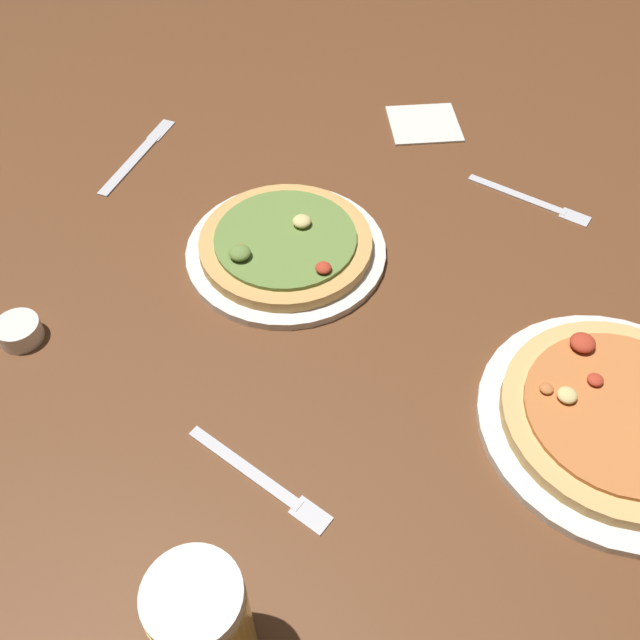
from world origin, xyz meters
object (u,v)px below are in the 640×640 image
Objects in this scene: pizza_plate_near at (618,418)px; fork_left at (531,200)px; pizza_plate_far at (286,246)px; knife_right at (138,155)px; napkin_folded at (424,123)px; beer_mug_dark at (204,632)px; ramekin_butter at (19,331)px; fork_spare at (261,479)px.

pizza_plate_near reaches higher than fork_left.
pizza_plate_far is 0.35m from knife_right.
knife_right is at bearing 175.22° from napkin_folded.
beer_mug_dark is 1.01× the size of fork_left.
beer_mug_dark is 0.88× the size of knife_right.
pizza_plate_far is at bearing 9.30° from ramekin_butter.
pizza_plate_near is 0.41m from fork_left.
napkin_folded is at bearing -4.78° from knife_right.
beer_mug_dark is 0.92m from napkin_folded.
pizza_plate_near is 0.75m from ramekin_butter.
pizza_plate_near is at bearing -89.97° from napkin_folded.
napkin_folded is 0.25m from fork_left.
pizza_plate_near is 0.84m from knife_right.
fork_left and knife_right have the same top height.
pizza_plate_near is 0.42m from fork_spare.
beer_mug_dark is 0.81m from knife_right.
ramekin_butter is at bearing 154.56° from pizza_plate_near.
beer_mug_dark is 0.80m from fork_left.
knife_right is (0.19, 0.35, -0.01)m from ramekin_butter.
ramekin_butter is 0.48× the size of napkin_folded.
beer_mug_dark is 0.21m from fork_spare.
fork_spare is (0.08, 0.17, -0.08)m from beer_mug_dark.
napkin_folded reaches higher than knife_right.
ramekin_butter is (-0.68, 0.32, -0.00)m from pizza_plate_near.
fork_left is at bearing 41.89° from beer_mug_dark.
ramekin_butter is 0.40m from knife_right.
beer_mug_dark is at bearing -68.67° from ramekin_butter.
pizza_plate_far is 1.71× the size of fork_spare.
beer_mug_dark is at bearing -123.21° from napkin_folded.
napkin_folded reaches higher than fork_left.
napkin_folded is 0.74× the size of fork_left.
pizza_plate_near is at bearing -25.44° from ramekin_butter.
knife_right is (0.01, 0.81, -0.08)m from beer_mug_dark.
napkin_folded is 0.73m from fork_spare.
pizza_plate_near reaches higher than napkin_folded.
napkin_folded is at bearing 90.03° from pizza_plate_near.
beer_mug_dark is at bearing -110.54° from pizza_plate_far.
ramekin_butter reaches higher than knife_right.
fork_left is (0.77, 0.08, -0.01)m from ramekin_butter.
ramekin_butter reaches higher than fork_left.
pizza_plate_far is at bearing -57.86° from knife_right.
fork_spare is (0.07, -0.64, -0.00)m from knife_right.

